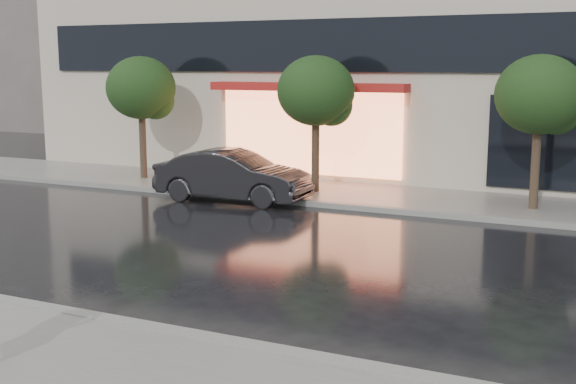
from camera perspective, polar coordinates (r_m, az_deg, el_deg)
The scene contains 9 objects.
ground at distance 10.85m, azimuth -3.75°, elevation -10.13°, with size 120.00×120.00×0.00m, color black.
sidewalk_far at distance 20.13m, azimuth 10.34°, elevation -0.62°, with size 60.00×3.50×0.12m, color slate.
curb_near at distance 10.02m, azimuth -6.55°, elevation -11.51°, with size 60.00×0.25×0.14m, color gray.
curb_far at distance 18.47m, azimuth 8.96°, elevation -1.51°, with size 60.00×0.25×0.14m, color gray.
bg_building_left at distance 48.04m, azimuth -18.84°, elevation 12.26°, with size 14.00×10.00×12.00m, color #59544F.
tree_far_west at distance 23.49m, azimuth -11.38°, elevation 7.88°, with size 2.20×2.20×3.99m.
tree_mid_west at distance 20.53m, azimuth 2.41°, elevation 7.78°, with size 2.20×2.20×3.99m.
tree_mid_east at distance 19.06m, azimuth 19.44°, elevation 7.04°, with size 2.20×2.20×3.99m.
parked_car at distance 19.90m, azimuth -4.40°, elevation 1.28°, with size 1.50×4.30×1.42m, color black.
Camera 1 is at (4.91, -8.93, 3.75)m, focal length 45.00 mm.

